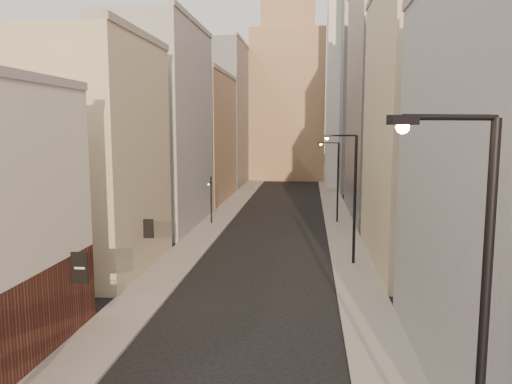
% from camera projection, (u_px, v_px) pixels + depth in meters
% --- Properties ---
extents(sidewalk_left, '(3.00, 140.00, 0.15)m').
position_uv_depth(sidewalk_left, '(232.00, 205.00, 63.91)').
color(sidewalk_left, gray).
rests_on(sidewalk_left, ground).
extents(sidewalk_right, '(3.00, 140.00, 0.15)m').
position_uv_depth(sidewalk_right, '(335.00, 207.00, 62.55)').
color(sidewalk_right, gray).
rests_on(sidewalk_right, ground).
extents(left_bldg_beige, '(8.00, 12.00, 16.00)m').
position_uv_depth(left_bldg_beige, '(91.00, 157.00, 34.86)').
color(left_bldg_beige, tan).
rests_on(left_bldg_beige, ground).
extents(left_bldg_grey, '(8.00, 16.00, 20.00)m').
position_uv_depth(left_bldg_grey, '(158.00, 128.00, 50.38)').
color(left_bldg_grey, gray).
rests_on(left_bldg_grey, ground).
extents(left_bldg_tan, '(8.00, 18.00, 17.00)m').
position_uv_depth(left_bldg_tan, '(198.00, 138.00, 68.32)').
color(left_bldg_tan, '#967455').
rests_on(left_bldg_tan, ground).
extents(left_bldg_wingrid, '(8.00, 20.00, 24.00)m').
position_uv_depth(left_bldg_wingrid, '(223.00, 116.00, 87.59)').
color(left_bldg_wingrid, gray).
rests_on(left_bldg_wingrid, ground).
extents(right_bldg_beige, '(8.00, 16.00, 20.00)m').
position_uv_depth(right_bldg_beige, '(431.00, 128.00, 36.03)').
color(right_bldg_beige, tan).
rests_on(right_bldg_beige, ground).
extents(right_bldg_wingrid, '(8.00, 20.00, 26.00)m').
position_uv_depth(right_bldg_wingrid, '(389.00, 100.00, 55.36)').
color(right_bldg_wingrid, gray).
rests_on(right_bldg_wingrid, ground).
extents(highrise, '(21.00, 23.00, 51.20)m').
position_uv_depth(highrise, '(402.00, 30.00, 80.69)').
color(highrise, gray).
rests_on(highrise, ground).
extents(clock_tower, '(14.00, 14.00, 44.90)m').
position_uv_depth(clock_tower, '(288.00, 88.00, 97.53)').
color(clock_tower, '#967455').
rests_on(clock_tower, ground).
extents(white_tower, '(8.00, 8.00, 41.50)m').
position_uv_depth(white_tower, '(351.00, 75.00, 82.45)').
color(white_tower, silver).
rests_on(white_tower, ground).
extents(streetlamp_near, '(2.59, 1.15, 10.36)m').
position_uv_depth(streetlamp_near, '(475.00, 311.00, 11.35)').
color(streetlamp_near, black).
rests_on(streetlamp_near, ground).
extents(streetlamp_mid, '(2.50, 0.48, 9.54)m').
position_uv_depth(streetlamp_mid, '(352.00, 192.00, 36.01)').
color(streetlamp_mid, black).
rests_on(streetlamp_mid, ground).
extents(streetlamp_far, '(2.18, 0.76, 8.49)m').
position_uv_depth(streetlamp_far, '(336.00, 177.00, 52.10)').
color(streetlamp_far, black).
rests_on(streetlamp_far, ground).
extents(traffic_light_left, '(0.58, 0.51, 5.00)m').
position_uv_depth(traffic_light_left, '(211.00, 190.00, 51.46)').
color(traffic_light_left, black).
rests_on(traffic_light_left, ground).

